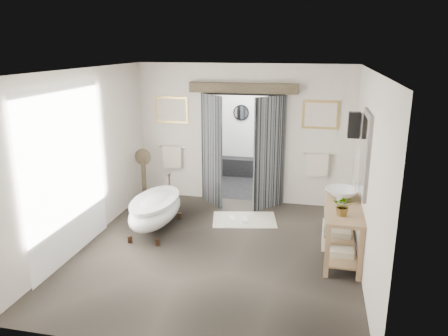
{
  "coord_description": "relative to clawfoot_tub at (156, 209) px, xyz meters",
  "views": [
    {
      "loc": [
        1.51,
        -6.33,
        3.27
      ],
      "look_at": [
        0.0,
        0.6,
        1.25
      ],
      "focal_mm": 35.0,
      "sensor_mm": 36.0,
      "label": 1
    }
  ],
  "objects": [
    {
      "name": "back_wall_dressing",
      "position": [
        1.26,
        1.72,
        1.16
      ],
      "size": [
        3.82,
        0.71,
        2.52
      ],
      "color": "black",
      "rests_on": "ground_plane"
    },
    {
      "name": "rug",
      "position": [
        1.49,
        0.8,
        -0.4
      ],
      "size": [
        1.34,
        1.03,
        0.01
      ],
      "primitive_type": "cube",
      "rotation": [
        0.0,
        0.0,
        0.2
      ],
      "color": "beige",
      "rests_on": "ground_plane"
    },
    {
      "name": "clawfoot_tub",
      "position": [
        0.0,
        0.0,
        0.0
      ],
      "size": [
        0.76,
        1.7,
        0.83
      ],
      "color": "#3D2719",
      "rests_on": "ground_plane"
    },
    {
      "name": "soap_bottle_a",
      "position": [
        3.18,
        -0.19,
        0.53
      ],
      "size": [
        0.1,
        0.1,
        0.17
      ],
      "primitive_type": "imported",
      "rotation": [
        0.0,
        0.0,
        -0.38
      ],
      "color": "gray",
      "rests_on": "vanity"
    },
    {
      "name": "slippers",
      "position": [
        1.39,
        0.72,
        -0.36
      ],
      "size": [
        0.43,
        0.28,
        0.05
      ],
      "color": "white",
      "rests_on": "rug"
    },
    {
      "name": "ground_plane",
      "position": [
        1.26,
        -0.59,
        -0.41
      ],
      "size": [
        5.0,
        5.0,
        0.0
      ],
      "primitive_type": "plane",
      "color": "#484036"
    },
    {
      "name": "vanity",
      "position": [
        3.21,
        -0.33,
        0.1
      ],
      "size": [
        0.57,
        1.6,
        0.85
      ],
      "color": "tan",
      "rests_on": "ground_plane"
    },
    {
      "name": "basin",
      "position": [
        3.21,
        -0.03,
        0.54
      ],
      "size": [
        0.57,
        0.57,
        0.18
      ],
      "primitive_type": "imported",
      "rotation": [
        0.0,
        0.0,
        -0.07
      ],
      "color": "white",
      "rests_on": "vanity"
    },
    {
      "name": "soap_bottle_b",
      "position": [
        3.24,
        0.41,
        0.54
      ],
      "size": [
        0.18,
        0.18,
        0.18
      ],
      "primitive_type": "imported",
      "rotation": [
        0.0,
        0.0,
        -0.37
      ],
      "color": "gray",
      "rests_on": "vanity"
    },
    {
      "name": "shower_room",
      "position": [
        1.26,
        3.4,
        0.5
      ],
      "size": [
        2.22,
        2.01,
        2.51
      ],
      "color": "black",
      "rests_on": "ground_plane"
    },
    {
      "name": "pedestal_mirror",
      "position": [
        -0.75,
        1.3,
        0.1
      ],
      "size": [
        0.35,
        0.23,
        1.18
      ],
      "color": "brown",
      "rests_on": "ground_plane"
    },
    {
      "name": "room_shell",
      "position": [
        1.23,
        -0.72,
        1.45
      ],
      "size": [
        4.52,
        5.02,
        2.91
      ],
      "color": "beige",
      "rests_on": "ground_plane"
    },
    {
      "name": "plant",
      "position": [
        3.2,
        -0.75,
        0.6
      ],
      "size": [
        0.32,
        0.29,
        0.31
      ],
      "primitive_type": "imported",
      "rotation": [
        0.0,
        0.0,
        -0.15
      ],
      "color": "gray",
      "rests_on": "vanity"
    }
  ]
}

